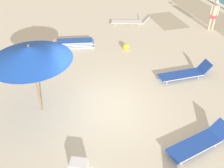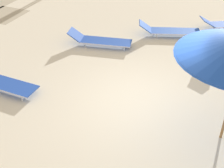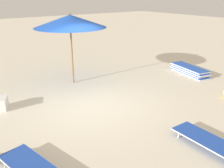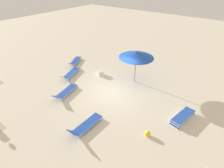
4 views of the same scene
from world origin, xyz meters
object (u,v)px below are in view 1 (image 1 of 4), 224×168
(lounger_stack, at_px, (76,43))
(beach_ball, at_px, (126,47))
(sun_lounger_under_umbrella, at_px, (131,21))
(sun_lounger_mid_beach_solo, at_px, (200,142))
(beachgoer_strolling_adult, at_px, (214,13))
(sun_lounger_near_water_right, at_px, (185,73))
(cooler_box, at_px, (79,166))
(beach_umbrella, at_px, (30,53))

(lounger_stack, bearing_deg, beach_ball, 76.98)
(sun_lounger_under_umbrella, distance_m, sun_lounger_mid_beach_solo, 9.58)
(beachgoer_strolling_adult, bearing_deg, sun_lounger_under_umbrella, 4.34)
(sun_lounger_under_umbrella, relative_size, sun_lounger_near_water_right, 1.03)
(lounger_stack, distance_m, cooler_box, 7.56)
(sun_lounger_under_umbrella, bearing_deg, lounger_stack, -44.55)
(sun_lounger_under_umbrella, height_order, cooler_box, sun_lounger_under_umbrella)
(beach_umbrella, xyz_separation_m, sun_lounger_near_water_right, (-0.41, 6.04, -2.13))
(beach_umbrella, bearing_deg, sun_lounger_near_water_right, 93.89)
(beach_ball, bearing_deg, cooler_box, -29.15)
(sun_lounger_near_water_right, xyz_separation_m, sun_lounger_mid_beach_solo, (3.49, -1.49, -0.01))
(beach_umbrella, bearing_deg, beachgoer_strolling_adult, 113.71)
(sun_lounger_under_umbrella, xyz_separation_m, sun_lounger_mid_beach_solo, (9.51, -1.17, -0.01))
(cooler_box, bearing_deg, beach_ball, 85.15)
(beachgoer_strolling_adult, bearing_deg, beach_umbrella, 53.74)
(sun_lounger_under_umbrella, relative_size, beachgoer_strolling_adult, 1.32)
(beach_umbrella, distance_m, sun_lounger_under_umbrella, 8.86)
(sun_lounger_mid_beach_solo, distance_m, cooler_box, 3.70)
(lounger_stack, bearing_deg, sun_lounger_near_water_right, 55.45)
(beach_umbrella, bearing_deg, cooler_box, 16.45)
(sun_lounger_under_umbrella, bearing_deg, sun_lounger_near_water_right, 22.02)
(sun_lounger_near_water_right, height_order, beachgoer_strolling_adult, beachgoer_strolling_adult)
(sun_lounger_under_umbrella, xyz_separation_m, beachgoer_strolling_adult, (2.05, 4.25, 0.78))
(beach_umbrella, height_order, sun_lounger_near_water_right, beach_umbrella)
(beachgoer_strolling_adult, bearing_deg, lounger_stack, 28.63)
(beach_umbrella, distance_m, cooler_box, 3.71)
(lounger_stack, height_order, cooler_box, cooler_box)
(beach_umbrella, xyz_separation_m, cooler_box, (2.90, 0.86, -2.16))
(lounger_stack, relative_size, beach_ball, 6.16)
(beachgoer_strolling_adult, bearing_deg, cooler_box, 68.62)
(sun_lounger_under_umbrella, xyz_separation_m, cooler_box, (9.32, -4.87, -0.03))
(cooler_box, bearing_deg, lounger_stack, 105.52)
(lounger_stack, distance_m, beach_ball, 2.64)
(cooler_box, bearing_deg, sun_lounger_near_water_right, 56.82)
(lounger_stack, xyz_separation_m, beach_ball, (1.09, 2.40, -0.00))
(lounger_stack, height_order, sun_lounger_under_umbrella, sun_lounger_under_umbrella)
(sun_lounger_near_water_right, distance_m, cooler_box, 6.15)
(sun_lounger_mid_beach_solo, xyz_separation_m, beach_ball, (-6.57, -0.14, -0.04))
(beach_ball, bearing_deg, beach_umbrella, -51.71)
(sun_lounger_near_water_right, distance_m, sun_lounger_mid_beach_solo, 3.80)
(lounger_stack, distance_m, sun_lounger_near_water_right, 5.80)
(sun_lounger_mid_beach_solo, bearing_deg, beach_ball, 168.96)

